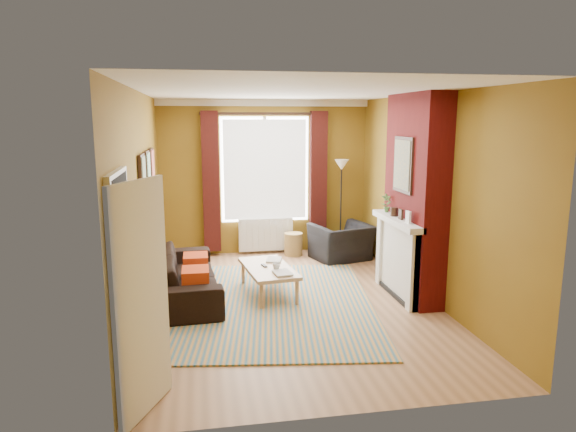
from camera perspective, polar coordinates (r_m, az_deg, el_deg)
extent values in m
plane|color=#8C613F|center=(7.10, 0.35, -9.54)|extent=(5.50, 5.50, 0.00)
cube|color=brown|center=(9.43, -2.61, 4.29)|extent=(3.80, 0.02, 2.80)
cube|color=brown|center=(4.12, 7.19, -4.27)|extent=(3.80, 0.02, 2.80)
cube|color=brown|center=(7.32, 15.18, 2.04)|extent=(0.02, 5.50, 2.80)
cube|color=brown|center=(6.67, -15.91, 1.19)|extent=(0.02, 5.50, 2.80)
cube|color=white|center=(6.66, 0.38, 13.67)|extent=(3.80, 5.50, 0.01)
cube|color=#4C0B0A|center=(7.24, 13.93, 2.02)|extent=(0.35, 1.40, 2.80)
cube|color=silver|center=(7.34, 12.23, -4.58)|extent=(0.12, 1.30, 1.10)
cube|color=silver|center=(7.20, 12.03, -0.54)|extent=(0.22, 1.40, 0.08)
cube|color=silver|center=(6.83, 13.89, -6.08)|extent=(0.16, 0.14, 1.04)
cube|color=silver|center=(7.86, 10.51, -3.72)|extent=(0.16, 0.14, 1.04)
cube|color=black|center=(7.38, 12.42, -5.32)|extent=(0.06, 0.80, 0.90)
cube|color=black|center=(7.50, 12.14, -8.41)|extent=(0.20, 1.00, 0.06)
cube|color=silver|center=(6.87, 13.22, -0.11)|extent=(0.03, 0.12, 0.16)
cube|color=black|center=(7.10, 12.44, 0.18)|extent=(0.03, 0.10, 0.14)
cylinder|color=black|center=(7.33, 11.70, 0.46)|extent=(0.10, 0.10, 0.12)
cube|color=black|center=(7.12, 12.68, 5.57)|extent=(0.03, 0.60, 0.75)
cube|color=olive|center=(7.11, 12.53, 5.57)|extent=(0.01, 0.52, 0.66)
cube|color=silver|center=(9.34, -2.65, 12.46)|extent=(3.80, 0.08, 0.12)
cube|color=white|center=(9.39, -2.60, 5.18)|extent=(1.60, 0.04, 1.90)
cube|color=white|center=(9.35, -2.56, 5.16)|extent=(1.50, 0.02, 1.80)
cube|color=silver|center=(9.37, -2.58, 5.17)|extent=(0.06, 0.04, 1.90)
cube|color=#3C100D|center=(9.25, -8.56, 3.74)|extent=(0.30, 0.16, 2.50)
cube|color=#3C100D|center=(9.50, 3.37, 4.02)|extent=(0.30, 0.16, 2.50)
cylinder|color=black|center=(9.25, -2.58, 11.30)|extent=(2.30, 0.05, 0.05)
cube|color=silver|center=(9.51, -2.48, -2.07)|extent=(1.00, 0.10, 0.60)
cube|color=silver|center=(9.41, -5.15, -2.25)|extent=(0.04, 0.03, 0.56)
cube|color=silver|center=(9.42, -4.49, -2.23)|extent=(0.04, 0.03, 0.56)
cube|color=silver|center=(9.43, -3.82, -2.20)|extent=(0.04, 0.03, 0.56)
cube|color=silver|center=(9.44, -3.16, -2.18)|extent=(0.04, 0.03, 0.56)
cube|color=silver|center=(9.45, -2.49, -2.15)|extent=(0.04, 0.03, 0.56)
cube|color=silver|center=(9.47, -1.83, -2.13)|extent=(0.04, 0.03, 0.56)
cube|color=silver|center=(9.48, -1.17, -2.10)|extent=(0.04, 0.03, 0.56)
cube|color=silver|center=(9.50, -0.52, -2.08)|extent=(0.04, 0.03, 0.56)
cube|color=silver|center=(9.52, 0.14, -2.05)|extent=(0.04, 0.03, 0.56)
cube|color=black|center=(6.52, -15.90, 4.09)|extent=(0.04, 0.44, 0.58)
cube|color=gold|center=(6.52, -15.68, 4.10)|extent=(0.01, 0.38, 0.52)
cube|color=black|center=(7.17, -15.37, 4.68)|extent=(0.04, 0.44, 0.58)
cube|color=teal|center=(7.17, -15.17, 4.69)|extent=(0.01, 0.38, 0.52)
cube|color=black|center=(7.81, -14.94, 5.17)|extent=(0.04, 0.44, 0.58)
cube|color=#DD3765|center=(7.81, -14.75, 5.18)|extent=(0.01, 0.38, 0.52)
cube|color=silver|center=(4.78, -17.85, -7.58)|extent=(0.05, 0.94, 2.06)
cube|color=black|center=(4.78, -17.62, -7.58)|extent=(0.02, 0.80, 1.98)
cube|color=silver|center=(4.42, -15.95, -9.00)|extent=(0.37, 0.74, 1.98)
imported|color=#477A36|center=(7.59, 10.89, 1.42)|extent=(0.14, 0.10, 0.27)
cube|color=#B1310E|center=(6.70, -10.24, -6.45)|extent=(0.34, 0.40, 0.16)
cube|color=#B1310E|center=(7.37, -10.22, -4.85)|extent=(0.34, 0.40, 0.16)
cube|color=#326A8A|center=(7.04, -1.37, -9.62)|extent=(3.03, 3.87, 0.02)
imported|color=black|center=(7.33, -11.36, -6.45)|extent=(1.00, 2.24, 0.64)
imported|color=black|center=(9.12, 5.99, -2.90)|extent=(1.17, 1.09, 0.63)
cube|color=tan|center=(7.28, -2.20, -5.85)|extent=(0.77, 1.29, 0.05)
cylinder|color=tan|center=(6.78, -2.95, -8.94)|extent=(0.06, 0.06, 0.36)
cylinder|color=tan|center=(6.91, 1.01, -8.54)|extent=(0.06, 0.06, 0.36)
cylinder|color=tan|center=(7.79, -5.01, -6.32)|extent=(0.06, 0.06, 0.36)
cylinder|color=tan|center=(7.91, -1.54, -6.03)|extent=(0.06, 0.06, 0.36)
cylinder|color=olive|center=(9.38, 0.60, -3.15)|extent=(0.43, 0.43, 0.42)
cylinder|color=black|center=(9.62, 5.79, -4.02)|extent=(0.28, 0.28, 0.03)
cylinder|color=black|center=(9.44, 5.88, 0.77)|extent=(0.03, 0.03, 1.60)
cone|color=#F5E5C8|center=(9.34, 5.98, 5.67)|extent=(0.28, 0.28, 0.19)
imported|color=#999999|center=(6.90, -1.53, -6.44)|extent=(0.27, 0.34, 0.03)
imported|color=#999999|center=(7.60, -2.37, -4.86)|extent=(0.28, 0.34, 0.02)
imported|color=#999999|center=(7.09, -1.30, -5.67)|extent=(0.13, 0.13, 0.10)
cube|color=black|center=(7.30, -2.68, -5.52)|extent=(0.08, 0.15, 0.02)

